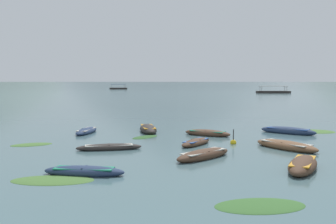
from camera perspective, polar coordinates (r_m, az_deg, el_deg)
The scene contains 20 objects.
ground_plane at distance 1506.74m, azimuth -2.93°, elevation 4.54°, with size 6000.00×6000.00×0.00m, color slate.
mountain_2 at distance 2125.56m, azimuth 0.32°, elevation 10.67°, with size 1257.54×1257.54×450.41m, color slate.
rowboat_0 at distance 29.71m, azimuth 5.82°, elevation -3.12°, with size 3.75×2.97×0.56m.
rowboat_1 at distance 21.12m, azimuth 5.26°, elevation -6.28°, with size 3.79×3.64×0.61m.
rowboat_2 at distance 23.85m, azimuth -8.67°, elevation -5.16°, with size 4.07×1.53×0.46m.
rowboat_3 at distance 32.11m, azimuth 17.24°, elevation -2.67°, with size 4.13×3.84×0.66m.
rowboat_4 at distance 24.95m, azimuth 17.00°, elevation -4.75°, with size 3.54×4.50×0.63m.
rowboat_5 at distance 17.81m, azimuth -12.24°, elevation -8.54°, with size 3.79×1.60×0.50m.
rowboat_6 at distance 19.46m, azimuth 19.23°, elevation -7.39°, with size 3.06×4.16×0.69m.
rowboat_7 at distance 31.75m, azimuth -2.93°, elevation -2.51°, with size 1.75×4.60×0.71m.
rowboat_9 at distance 31.55m, azimuth -11.92°, elevation -2.76°, with size 1.76×3.91×0.51m.
rowboat_10 at distance 25.39m, azimuth 4.13°, elevation -4.49°, with size 2.72×3.33×0.49m.
ferry_0 at distance 130.73m, azimuth 15.22°, elevation 2.89°, with size 10.82×4.45×2.54m.
ferry_1 at distance 182.63m, azimuth -7.32°, elevation 3.49°, with size 8.37×3.82×2.54m.
mooring_buoy at distance 26.08m, azimuth 9.59°, elevation -4.42°, with size 0.40×0.40×1.09m.
weed_patch_0 at distance 13.69m, azimuth 13.40°, elevation -13.32°, with size 3.13×1.73×0.14m, color #38662D.
weed_patch_1 at distance 34.06m, azimuth 20.94°, elevation -2.70°, with size 3.01×2.58×0.14m, color #477033.
weed_patch_2 at distance 28.72m, azimuth -3.39°, elevation -3.73°, with size 2.52×1.17×0.14m, color #2D5628.
weed_patch_3 at distance 17.23m, azimuth -16.64°, elevation -9.63°, with size 3.51×1.72×0.14m, color #477033.
weed_patch_6 at distance 26.87m, azimuth -19.46°, elevation -4.57°, with size 2.62×1.34×0.14m, color #477033.
Camera 1 is at (-0.77, -6.73, 4.21)m, focal length 41.41 mm.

